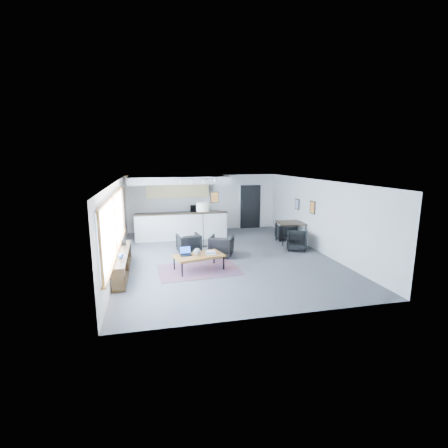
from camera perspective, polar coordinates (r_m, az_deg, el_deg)
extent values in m
cube|color=#4C4C4F|center=(11.31, 0.06, -5.75)|extent=(7.00, 9.00, 0.01)
cube|color=white|center=(10.84, 0.07, 7.56)|extent=(7.00, 9.00, 0.01)
cube|color=silver|center=(15.37, -3.69, 3.76)|extent=(7.00, 0.01, 2.60)
cube|color=silver|center=(6.81, 8.61, -6.02)|extent=(7.00, 0.01, 2.60)
cube|color=silver|center=(10.79, -18.40, -0.03)|extent=(0.01, 9.00, 2.60)
cube|color=silver|center=(12.26, 16.26, 1.40)|extent=(0.01, 9.00, 2.60)
cube|color=#8CBFFF|center=(9.87, -18.75, 0.12)|extent=(0.02, 5.80, 1.55)
cube|color=brown|center=(10.04, -18.29, -4.36)|extent=(0.10, 5.95, 0.06)
cube|color=brown|center=(9.75, -18.93, 4.74)|extent=(0.06, 5.95, 0.06)
cube|color=brown|center=(7.06, -20.88, -4.33)|extent=(0.06, 0.06, 1.60)
cube|color=brown|center=(9.87, -18.63, 0.12)|extent=(0.06, 0.06, 1.60)
cube|color=brown|center=(12.71, -17.39, 2.59)|extent=(0.06, 0.06, 1.60)
cube|color=#332312|center=(9.95, -17.51, -4.92)|extent=(0.35, 3.00, 0.05)
cube|color=#332312|center=(10.12, -17.31, -8.03)|extent=(0.35, 3.00, 0.05)
cube|color=#332312|center=(8.67, -18.13, -9.40)|extent=(0.33, 0.04, 0.55)
cube|color=#332312|center=(10.04, -17.41, -6.52)|extent=(0.33, 0.04, 0.55)
cube|color=#332312|center=(11.42, -16.87, -4.33)|extent=(0.33, 0.04, 0.55)
cube|color=#3359A5|center=(8.86, -17.98, -10.00)|extent=(0.18, 0.04, 0.20)
cube|color=silver|center=(9.02, -17.89, -9.55)|extent=(0.18, 0.04, 0.22)
cube|color=maroon|center=(9.17, -17.81, -9.12)|extent=(0.18, 0.04, 0.24)
cube|color=#332312|center=(9.34, -17.72, -8.88)|extent=(0.18, 0.04, 0.20)
cube|color=#3359A5|center=(9.50, -17.64, -8.47)|extent=(0.18, 0.04, 0.22)
cube|color=silver|center=(9.65, -17.56, -8.08)|extent=(0.18, 0.04, 0.24)
cube|color=maroon|center=(9.82, -17.48, -7.87)|extent=(0.18, 0.04, 0.20)
cube|color=#332312|center=(9.98, -17.41, -7.50)|extent=(0.18, 0.04, 0.22)
cube|color=#3359A5|center=(10.13, -17.34, -7.14)|extent=(0.18, 0.03, 0.24)
cube|color=silver|center=(10.30, -17.26, -6.95)|extent=(0.18, 0.03, 0.20)
cube|color=maroon|center=(10.46, -17.20, -6.61)|extent=(0.18, 0.03, 0.22)
cube|color=#332312|center=(10.62, -17.14, -6.28)|extent=(0.18, 0.04, 0.24)
cube|color=black|center=(10.69, -17.22, -3.16)|extent=(0.14, 0.02, 0.18)
sphere|color=#264C99|center=(9.35, -17.70, -5.37)|extent=(0.14, 0.14, 0.14)
cube|color=white|center=(13.58, -7.43, -0.53)|extent=(3.80, 0.25, 1.10)
cube|color=#332312|center=(13.48, -7.49, 1.80)|extent=(3.85, 0.32, 0.04)
cube|color=white|center=(15.02, -7.96, 0.21)|extent=(3.80, 0.60, 0.90)
cube|color=#2D2D2D|center=(14.94, -8.01, 1.94)|extent=(3.82, 0.62, 0.04)
cube|color=tan|center=(14.95, -8.17, 5.96)|extent=(2.80, 0.35, 0.70)
cube|color=white|center=(14.22, -7.98, 7.72)|extent=(4.20, 1.80, 0.30)
cube|color=black|center=(13.60, -1.67, 4.70)|extent=(0.35, 0.03, 0.45)
cube|color=orange|center=(13.58, -1.66, 4.69)|extent=(0.30, 0.01, 0.40)
cube|color=black|center=(15.85, 4.62, 3.06)|extent=(1.00, 0.12, 2.10)
cube|color=white|center=(15.71, 2.79, 3.01)|extent=(0.06, 0.10, 2.10)
cube|color=white|center=(16.02, 6.38, 3.11)|extent=(0.06, 0.10, 2.10)
cube|color=white|center=(15.74, 4.67, 6.92)|extent=(1.10, 0.10, 0.06)
cube|color=silver|center=(12.89, -4.77, 7.92)|extent=(1.60, 0.04, 0.04)
cylinder|color=silver|center=(12.82, -7.66, 7.48)|extent=(0.07, 0.07, 0.09)
cylinder|color=silver|center=(12.87, -5.65, 7.54)|extent=(0.07, 0.07, 0.09)
cylinder|color=silver|center=(12.93, -3.65, 7.59)|extent=(0.07, 0.07, 0.09)
cylinder|color=silver|center=(13.01, -1.68, 7.63)|extent=(0.07, 0.07, 0.09)
cube|color=black|center=(12.55, 15.30, 2.83)|extent=(0.03, 0.38, 0.48)
cube|color=orange|center=(12.54, 15.24, 2.83)|extent=(0.00, 0.32, 0.42)
cube|color=black|center=(13.70, 12.75, 3.43)|extent=(0.03, 0.34, 0.44)
cube|color=#859FC5|center=(13.70, 12.69, 3.42)|extent=(0.00, 0.28, 0.38)
cube|color=#51303E|center=(10.01, -4.41, -8.02)|extent=(2.50, 1.79, 0.01)
cube|color=brown|center=(9.87, -4.45, -5.60)|extent=(1.61, 1.13, 0.06)
cube|color=black|center=(9.41, -7.38, -8.02)|extent=(0.04, 0.04, 0.42)
cube|color=black|center=(10.01, -8.75, -6.87)|extent=(0.04, 0.04, 0.42)
cube|color=black|center=(9.93, -0.07, -6.89)|extent=(0.04, 0.04, 0.42)
cube|color=black|center=(10.50, -1.79, -5.87)|extent=(0.04, 0.04, 0.42)
cube|color=black|center=(9.59, -3.64, -6.32)|extent=(1.35, 0.39, 0.03)
cube|color=black|center=(10.17, -5.20, -5.29)|extent=(1.35, 0.39, 0.03)
cube|color=black|center=(9.86, -6.70, -5.44)|extent=(0.36, 0.28, 0.02)
cube|color=black|center=(9.94, -6.85, -4.55)|extent=(0.35, 0.09, 0.23)
cube|color=blue|center=(9.94, -6.85, -4.56)|extent=(0.32, 0.07, 0.20)
sphere|color=gray|center=(9.79, -4.71, -4.90)|extent=(0.22, 0.22, 0.22)
cube|color=silver|center=(9.95, -2.31, -5.16)|extent=(0.34, 0.28, 0.04)
cube|color=#3359A5|center=(9.94, -2.32, -4.98)|extent=(0.30, 0.26, 0.03)
cube|color=silver|center=(9.91, -2.37, -4.85)|extent=(0.28, 0.24, 0.03)
cube|color=#E5590C|center=(9.64, -3.66, -5.81)|extent=(0.13, 0.13, 0.01)
imported|color=black|center=(11.64, -6.23, -3.29)|extent=(0.86, 0.82, 0.78)
imported|color=black|center=(11.23, -0.44, -3.74)|extent=(1.00, 0.98, 0.79)
cylinder|color=black|center=(12.61, -3.64, -3.88)|extent=(0.39, 0.39, 0.03)
cylinder|color=black|center=(12.44, -3.69, -0.63)|extent=(0.03, 0.03, 1.44)
cylinder|color=beige|center=(12.30, -3.73, 3.00)|extent=(0.64, 0.64, 0.32)
cube|color=#332312|center=(13.20, 11.63, 0.21)|extent=(1.09, 1.09, 0.04)
cylinder|color=black|center=(12.74, 10.30, -2.09)|extent=(0.05, 0.05, 0.80)
cylinder|color=black|center=(13.57, 9.18, -1.23)|extent=(0.05, 0.05, 0.80)
cylinder|color=black|center=(13.03, 14.04, -1.95)|extent=(0.05, 0.05, 0.80)
cylinder|color=black|center=(13.85, 12.71, -1.11)|extent=(0.05, 0.05, 0.80)
imported|color=black|center=(12.33, 12.69, -3.03)|extent=(0.80, 0.78, 0.64)
imported|color=black|center=(13.75, 10.70, -1.46)|extent=(0.71, 0.67, 0.64)
imported|color=black|center=(14.99, -4.89, 2.85)|extent=(0.59, 0.37, 0.38)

